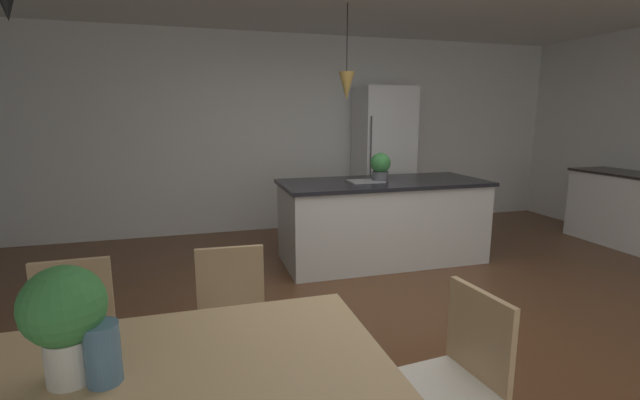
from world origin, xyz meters
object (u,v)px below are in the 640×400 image
(kitchen_island, at_px, (382,220))
(vase_on_dining_table, at_px, (103,353))
(potted_plant_on_table, at_px, (64,314))
(chair_far_right, at_px, (233,323))
(refrigerator, at_px, (383,159))
(dining_table, at_px, (133,393))
(potted_plant_on_island, at_px, (380,166))
(chair_far_left, at_px, (71,343))
(chair_kitchen_end, at_px, (452,383))

(kitchen_island, xyz_separation_m, vase_on_dining_table, (-2.29, -2.91, 0.38))
(kitchen_island, distance_m, potted_plant_on_table, 3.77)
(chair_far_right, distance_m, refrigerator, 4.23)
(dining_table, relative_size, kitchen_island, 0.79)
(potted_plant_on_island, bearing_deg, refrigerator, 64.70)
(potted_plant_on_island, bearing_deg, chair_far_right, -130.85)
(kitchen_island, height_order, potted_plant_on_island, potted_plant_on_island)
(chair_far_right, bearing_deg, potted_plant_on_table, -125.86)
(dining_table, height_order, potted_plant_on_table, potted_plant_on_table)
(dining_table, xyz_separation_m, potted_plant_on_table, (-0.18, 0.02, 0.30))
(refrigerator, bearing_deg, dining_table, -123.61)
(chair_far_left, bearing_deg, vase_on_dining_table, -68.98)
(refrigerator, bearing_deg, vase_on_dining_table, -124.16)
(potted_plant_on_island, bearing_deg, vase_on_dining_table, -127.80)
(kitchen_island, bearing_deg, chair_kitchen_end, -108.51)
(chair_far_left, relative_size, refrigerator, 0.44)
(chair_far_right, distance_m, kitchen_island, 2.75)
(kitchen_island, distance_m, refrigerator, 1.59)
(kitchen_island, bearing_deg, potted_plant_on_island, 180.00)
(chair_far_left, height_order, potted_plant_on_island, potted_plant_on_island)
(chair_far_left, relative_size, vase_on_dining_table, 4.25)
(chair_kitchen_end, xyz_separation_m, vase_on_dining_table, (-1.33, -0.03, 0.37))
(dining_table, bearing_deg, potted_plant_on_table, 173.74)
(chair_far_left, bearing_deg, kitchen_island, 38.18)
(chair_far_right, distance_m, potted_plant_on_table, 1.11)
(kitchen_island, xyz_separation_m, potted_plant_on_table, (-2.40, -2.86, 0.51))
(chair_kitchen_end, height_order, refrigerator, refrigerator)
(chair_kitchen_end, height_order, chair_far_right, same)
(dining_table, relative_size, chair_far_right, 2.03)
(chair_far_left, xyz_separation_m, vase_on_dining_table, (0.33, -0.85, 0.37))
(chair_kitchen_end, relative_size, potted_plant_on_table, 2.22)
(potted_plant_on_island, bearing_deg, potted_plant_on_table, -129.52)
(chair_kitchen_end, bearing_deg, dining_table, -179.78)
(refrigerator, xyz_separation_m, potted_plant_on_island, (-0.65, -1.37, 0.06))
(chair_far_left, bearing_deg, chair_kitchen_end, -26.41)
(chair_far_left, height_order, vase_on_dining_table, vase_on_dining_table)
(potted_plant_on_table, bearing_deg, potted_plant_on_island, 50.48)
(chair_far_right, xyz_separation_m, kitchen_island, (1.82, 2.06, -0.01))
(kitchen_island, height_order, vase_on_dining_table, vase_on_dining_table)
(refrigerator, bearing_deg, chair_far_right, -125.30)
(chair_far_right, distance_m, vase_on_dining_table, 1.04)
(chair_kitchen_end, distance_m, potted_plant_on_table, 1.52)
(chair_kitchen_end, bearing_deg, potted_plant_on_island, 72.16)
(chair_far_left, bearing_deg, potted_plant_on_table, -74.93)
(kitchen_island, relative_size, potted_plant_on_island, 7.32)
(chair_kitchen_end, xyz_separation_m, refrigerator, (1.57, 4.25, 0.52))
(potted_plant_on_table, bearing_deg, kitchen_island, 50.04)
(chair_kitchen_end, xyz_separation_m, potted_plant_on_island, (0.93, 2.88, 0.59))
(chair_far_right, height_order, kitchen_island, kitchen_island)
(dining_table, distance_m, chair_far_left, 0.94)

